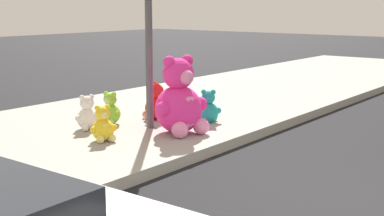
{
  "coord_description": "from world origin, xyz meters",
  "views": [
    {
      "loc": [
        -4.94,
        -1.05,
        2.01
      ],
      "look_at": [
        1.03,
        3.6,
        0.55
      ],
      "focal_mm": 49.87,
      "sensor_mm": 36.0,
      "label": 1
    }
  ],
  "objects_px": {
    "plush_red": "(155,104)",
    "plush_white": "(88,115)",
    "plush_lime": "(110,111)",
    "plush_yellow": "(103,127)",
    "plush_teal": "(208,109)",
    "plush_pink_large": "(180,102)",
    "sign_pole": "(149,16)"
  },
  "relations": [
    {
      "from": "plush_red",
      "to": "plush_yellow",
      "type": "height_order",
      "value": "plush_red"
    },
    {
      "from": "plush_white",
      "to": "plush_lime",
      "type": "distance_m",
      "value": 0.45
    },
    {
      "from": "sign_pole",
      "to": "plush_red",
      "type": "relative_size",
      "value": 5.17
    },
    {
      "from": "plush_red",
      "to": "plush_yellow",
      "type": "bearing_deg",
      "value": -165.37
    },
    {
      "from": "plush_pink_large",
      "to": "plush_yellow",
      "type": "relative_size",
      "value": 2.26
    },
    {
      "from": "plush_white",
      "to": "plush_teal",
      "type": "height_order",
      "value": "plush_teal"
    },
    {
      "from": "sign_pole",
      "to": "plush_yellow",
      "type": "relative_size",
      "value": 6.27
    },
    {
      "from": "plush_white",
      "to": "plush_teal",
      "type": "bearing_deg",
      "value": -37.27
    },
    {
      "from": "plush_yellow",
      "to": "plush_red",
      "type": "bearing_deg",
      "value": 14.63
    },
    {
      "from": "plush_teal",
      "to": "sign_pole",
      "type": "bearing_deg",
      "value": 150.81
    },
    {
      "from": "plush_teal",
      "to": "plush_lime",
      "type": "xyz_separation_m",
      "value": [
        -1.07,
        1.15,
        -0.01
      ]
    },
    {
      "from": "plush_pink_large",
      "to": "plush_red",
      "type": "distance_m",
      "value": 1.09
    },
    {
      "from": "sign_pole",
      "to": "plush_pink_large",
      "type": "distance_m",
      "value": 1.37
    },
    {
      "from": "plush_pink_large",
      "to": "plush_lime",
      "type": "bearing_deg",
      "value": 100.03
    },
    {
      "from": "plush_red",
      "to": "plush_white",
      "type": "distance_m",
      "value": 1.22
    },
    {
      "from": "sign_pole",
      "to": "plush_white",
      "type": "distance_m",
      "value": 1.76
    },
    {
      "from": "sign_pole",
      "to": "plush_pink_large",
      "type": "relative_size",
      "value": 2.78
    },
    {
      "from": "plush_pink_large",
      "to": "plush_lime",
      "type": "height_order",
      "value": "plush_pink_large"
    },
    {
      "from": "sign_pole",
      "to": "plush_white",
      "type": "xyz_separation_m",
      "value": [
        -0.66,
        0.68,
        -1.48
      ]
    },
    {
      "from": "plush_pink_large",
      "to": "plush_lime",
      "type": "relative_size",
      "value": 2.2
    },
    {
      "from": "plush_white",
      "to": "plush_pink_large",
      "type": "bearing_deg",
      "value": -61.79
    },
    {
      "from": "sign_pole",
      "to": "plush_white",
      "type": "bearing_deg",
      "value": 134.33
    },
    {
      "from": "plush_yellow",
      "to": "plush_teal",
      "type": "height_order",
      "value": "plush_teal"
    },
    {
      "from": "plush_red",
      "to": "plush_white",
      "type": "height_order",
      "value": "plush_red"
    },
    {
      "from": "plush_yellow",
      "to": "plush_white",
      "type": "height_order",
      "value": "plush_white"
    },
    {
      "from": "sign_pole",
      "to": "plush_teal",
      "type": "relative_size",
      "value": 5.93
    },
    {
      "from": "plush_white",
      "to": "plush_teal",
      "type": "xyz_separation_m",
      "value": [
        1.52,
        -1.16,
        0.0
      ]
    },
    {
      "from": "plush_red",
      "to": "plush_yellow",
      "type": "xyz_separation_m",
      "value": [
        -1.53,
        -0.4,
        -0.04
      ]
    },
    {
      "from": "plush_pink_large",
      "to": "sign_pole",
      "type": "bearing_deg",
      "value": 91.33
    },
    {
      "from": "plush_red",
      "to": "plush_lime",
      "type": "height_order",
      "value": "plush_red"
    },
    {
      "from": "plush_yellow",
      "to": "plush_lime",
      "type": "height_order",
      "value": "plush_lime"
    },
    {
      "from": "sign_pole",
      "to": "plush_red",
      "type": "height_order",
      "value": "sign_pole"
    }
  ]
}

